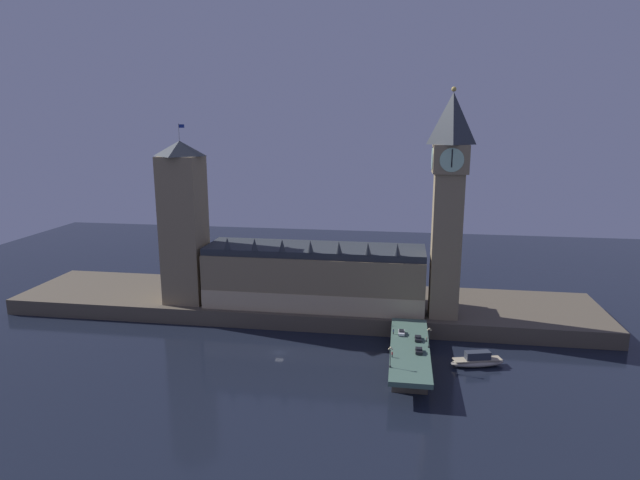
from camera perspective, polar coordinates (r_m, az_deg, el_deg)
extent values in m
plane|color=black|center=(173.59, -4.39, -11.88)|extent=(400.00, 400.00, 0.00)
cube|color=brown|center=(208.00, -1.96, -6.81)|extent=(220.00, 42.00, 5.78)
cube|color=#8E7A56|center=(196.17, -0.56, -4.13)|extent=(79.02, 22.25, 19.42)
cube|color=#D5B989|center=(187.52, -1.12, -6.91)|extent=(79.02, 0.20, 6.99)
cube|color=#2D3338|center=(193.35, -0.57, -1.03)|extent=(79.02, 20.47, 2.40)
cone|color=#2D3338|center=(190.70, -9.86, -0.38)|extent=(2.40, 2.40, 4.27)
cone|color=#2D3338|center=(187.81, -7.00, -0.48)|extent=(2.40, 2.40, 4.27)
cone|color=#2D3338|center=(185.41, -4.06, -0.58)|extent=(2.40, 2.40, 4.27)
cone|color=#2D3338|center=(183.52, -1.05, -0.69)|extent=(2.40, 2.40, 4.27)
cone|color=#2D3338|center=(182.14, 2.02, -0.80)|extent=(2.40, 2.40, 4.27)
cone|color=#2D3338|center=(181.28, 5.12, -0.90)|extent=(2.40, 2.40, 4.27)
cone|color=#2D3338|center=(180.96, 8.24, -1.01)|extent=(2.40, 2.40, 4.27)
cube|color=#8E7A56|center=(185.46, 13.27, -0.66)|extent=(9.59, 9.59, 49.35)
cube|color=#8E7A56|center=(181.29, 13.73, 8.41)|extent=(11.32, 11.32, 9.28)
cylinder|color=#B7E5B7|center=(175.54, 13.89, 8.28)|extent=(7.61, 0.25, 7.61)
cylinder|color=#B7E5B7|center=(187.05, 13.59, 8.53)|extent=(7.61, 0.25, 7.61)
cylinder|color=#B7E5B7|center=(181.87, 15.57, 8.32)|extent=(0.25, 7.61, 7.61)
cylinder|color=#B7E5B7|center=(180.90, 11.89, 8.49)|extent=(0.25, 7.61, 7.61)
cube|color=black|center=(175.32, 13.90, 8.47)|extent=(0.36, 0.10, 5.71)
pyramid|color=#2D3338|center=(180.94, 13.94, 12.48)|extent=(11.32, 11.32, 16.51)
sphere|color=gold|center=(181.24, 14.10, 15.34)|extent=(1.60, 1.60, 1.60)
cube|color=#8E7A56|center=(202.42, -14.28, 1.03)|extent=(14.10, 14.10, 53.95)
pyramid|color=#2D3338|center=(198.94, -14.74, 9.43)|extent=(14.38, 14.38, 5.34)
cylinder|color=#99999E|center=(198.77, -14.83, 11.06)|extent=(0.24, 0.24, 6.00)
cube|color=navy|center=(198.31, -14.56, 11.68)|extent=(2.00, 0.08, 1.20)
cube|color=#476656|center=(162.57, 9.55, -11.37)|extent=(11.39, 46.00, 1.40)
cube|color=brown|center=(151.56, 9.56, -14.66)|extent=(9.68, 3.20, 5.51)
cube|color=brown|center=(159.82, 9.52, -13.17)|extent=(9.68, 3.20, 5.51)
cube|color=brown|center=(168.17, 9.49, -11.82)|extent=(9.68, 3.20, 5.51)
cube|color=brown|center=(176.62, 9.47, -10.61)|extent=(9.68, 3.20, 5.51)
cube|color=silver|center=(170.40, 8.68, -9.74)|extent=(1.87, 4.08, 0.76)
cube|color=black|center=(170.17, 8.69, -9.55)|extent=(1.54, 1.83, 0.45)
cylinder|color=black|center=(171.65, 8.38, -9.65)|extent=(0.22, 0.64, 0.64)
cylinder|color=black|center=(171.67, 8.98, -9.66)|extent=(0.22, 0.64, 0.64)
cylinder|color=black|center=(169.31, 8.37, -9.96)|extent=(0.22, 0.64, 0.64)
cylinder|color=black|center=(169.32, 8.98, -9.98)|extent=(0.22, 0.64, 0.64)
cube|color=black|center=(158.53, 10.51, -11.54)|extent=(1.91, 3.92, 0.81)
cube|color=black|center=(158.28, 10.52, -11.33)|extent=(1.56, 1.76, 0.45)
cylinder|color=black|center=(157.56, 10.85, -11.81)|extent=(0.22, 0.64, 0.64)
cylinder|color=black|center=(157.49, 10.18, -11.80)|extent=(0.22, 0.64, 0.64)
cylinder|color=black|center=(159.78, 10.82, -11.46)|extent=(0.22, 0.64, 0.64)
cylinder|color=black|center=(159.71, 10.16, -11.44)|extent=(0.22, 0.64, 0.64)
cube|color=black|center=(166.92, 10.42, -10.30)|extent=(1.85, 4.19, 0.69)
cube|color=black|center=(166.71, 10.43, -10.12)|extent=(1.52, 1.88, 0.45)
cylinder|color=black|center=(165.84, 10.74, -10.54)|extent=(0.22, 0.64, 0.64)
cylinder|color=black|center=(165.77, 10.12, -10.53)|extent=(0.22, 0.64, 0.64)
cylinder|color=black|center=(168.23, 10.71, -10.20)|extent=(0.22, 0.64, 0.64)
cylinder|color=black|center=(168.17, 10.10, -10.19)|extent=(0.22, 0.64, 0.64)
cylinder|color=black|center=(154.58, 7.70, -12.15)|extent=(0.28, 0.28, 0.81)
cylinder|color=maroon|center=(154.27, 7.71, -11.90)|extent=(0.38, 0.38, 0.68)
sphere|color=tan|center=(154.09, 7.71, -11.75)|extent=(0.22, 0.22, 0.22)
cylinder|color=black|center=(166.28, 11.31, -10.48)|extent=(0.28, 0.28, 0.78)
cylinder|color=gray|center=(166.00, 11.32, -10.25)|extent=(0.38, 0.38, 0.65)
sphere|color=tan|center=(165.84, 11.32, -10.11)|extent=(0.21, 0.21, 0.21)
cylinder|color=black|center=(170.30, 7.82, -9.78)|extent=(0.28, 0.28, 0.82)
cylinder|color=navy|center=(170.02, 7.83, -9.54)|extent=(0.38, 0.38, 0.69)
sphere|color=tan|center=(169.85, 7.84, -9.40)|extent=(0.22, 0.22, 0.22)
cylinder|color=#2D3333|center=(148.75, 7.48, -13.24)|extent=(0.56, 0.56, 0.50)
cylinder|color=#2D3333|center=(147.67, 7.51, -12.35)|extent=(0.18, 0.18, 4.58)
sphere|color=#F9E5A3|center=(146.51, 7.54, -11.34)|extent=(0.60, 0.60, 0.60)
sphere|color=#F9E5A3|center=(146.66, 7.36, -11.46)|extent=(0.44, 0.44, 0.44)
sphere|color=#F9E5A3|center=(146.65, 7.72, -11.47)|extent=(0.44, 0.44, 0.44)
cylinder|color=#2D3333|center=(162.41, 11.51, -11.11)|extent=(0.56, 0.56, 0.50)
cylinder|color=#2D3333|center=(161.39, 11.55, -10.25)|extent=(0.18, 0.18, 4.78)
sphere|color=#F9E5A3|center=(160.30, 11.60, -9.28)|extent=(0.60, 0.60, 0.60)
sphere|color=#F9E5A3|center=(160.40, 11.43, -9.39)|extent=(0.44, 0.44, 0.44)
sphere|color=#F9E5A3|center=(160.45, 11.75, -9.40)|extent=(0.44, 0.44, 0.44)
ellipsoid|color=#B2A893|center=(170.44, 16.42, -12.43)|extent=(16.97, 8.49, 2.33)
cube|color=tan|center=(170.00, 16.44, -12.10)|extent=(14.84, 7.13, 0.24)
cube|color=#2D333D|center=(169.49, 16.47, -11.70)|extent=(7.83, 4.54, 2.33)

